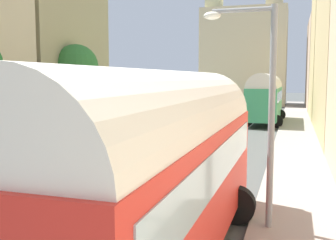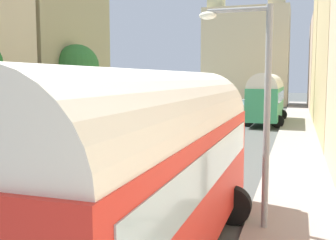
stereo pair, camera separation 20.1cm
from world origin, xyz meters
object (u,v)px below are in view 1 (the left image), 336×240
Objects in this scene: parked_bus_0 at (162,160)px; parked_bus_1 at (265,96)px; car_4 at (172,148)px; pedestrian_0 at (124,110)px; car_1 at (209,108)px; car_2 at (218,104)px; car_3 at (99,184)px; car_6 at (246,107)px; car_5 at (208,123)px; cargo_truck_1 at (134,123)px; car_0 at (185,116)px; cargo_truck_0 at (17,156)px; streetlamp_near at (261,96)px.

parked_bus_0 is 1.01× the size of parked_bus_1.
pedestrian_0 reaches higher than car_4.
car_1 is 0.99× the size of car_2.
car_3 is 33.20m from car_6.
pedestrian_0 is (-9.51, -10.99, 0.25)m from car_6.
car_2 is at bearing 98.49° from car_5.
car_0 is (0.40, 10.05, -0.43)m from cargo_truck_1.
cargo_truck_0 is at bearing -90.78° from car_2.
cargo_truck_1 is (-0.03, 10.53, -0.04)m from cargo_truck_0.
pedestrian_0 is at bearing 117.01° from cargo_truck_1.
cargo_truck_1 reaches higher than pedestrian_0.
cargo_truck_0 is at bearing -91.24° from car_1.
car_2 is 37.02m from streetlamp_near.
car_4 is (-2.56, 9.09, -1.46)m from parked_bus_0.
parked_bus_0 is 33.04m from car_1.
car_2 is (-0.15, 6.17, -0.01)m from car_1.
car_5 is at bearing 99.05° from parked_bus_0.
parked_bus_0 reaches higher than car_3.
car_0 is 0.91× the size of car_3.
car_0 is at bearing 103.04° from car_4.
car_3 is (3.63, -11.50, -0.37)m from cargo_truck_1.
parked_bus_0 is 5.33× the size of pedestrian_0.
car_0 is at bearing 104.05° from parked_bus_0.
streetlamp_near reaches higher than pedestrian_0.
car_1 is 23.63m from car_4.
car_5 is at bearing 92.97° from car_4.
cargo_truck_0 is at bearing -102.03° from car_5.
car_3 is (3.23, -21.54, 0.06)m from car_0.
cargo_truck_0 is 34.98m from car_2.
car_2 is 4.49m from car_6.
parked_bus_1 is at bearing 93.59° from streetlamp_near.
parked_bus_0 is at bearing -79.85° from car_1.
car_6 is at bearing 45.19° from car_1.
car_3 is at bearing -15.05° from cargo_truck_0.
cargo_truck_0 is at bearing -97.11° from car_6.
car_0 is 0.65× the size of streetlamp_near.
parked_bus_1 reaches higher than car_4.
streetlamp_near is (7.77, -21.71, 2.67)m from car_0.
parked_bus_1 is 24.70m from streetlamp_near.
streetlamp_near is (4.54, -0.17, 2.62)m from car_3.
parked_bus_0 is at bearing -90.32° from parked_bus_1.
car_0 is 14.40m from car_2.
cargo_truck_1 is at bearing -123.08° from car_5.
pedestrian_0 reaches higher than car_6.
car_3 is (-3.00, -24.45, -1.54)m from parked_bus_1.
car_6 is 33.72m from streetlamp_near.
cargo_truck_0 is 10.53m from cargo_truck_1.
car_1 is at bearing 88.76° from cargo_truck_0.
parked_bus_1 is 8.16m from car_1.
cargo_truck_1 is 1.93× the size of car_2.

